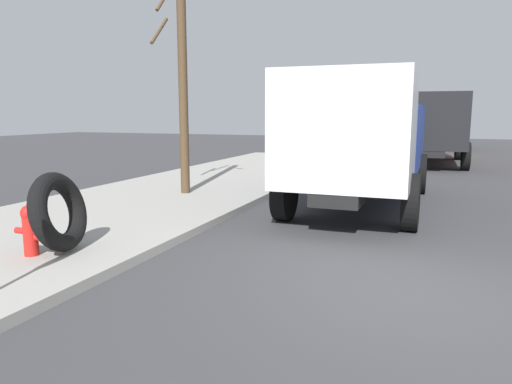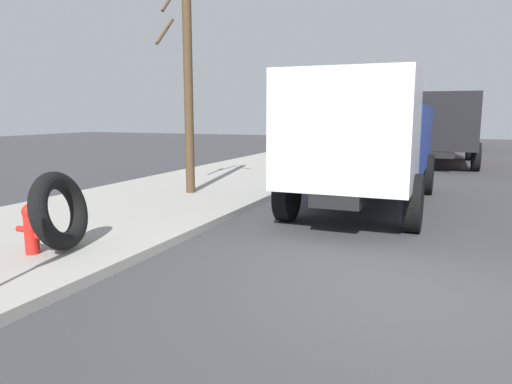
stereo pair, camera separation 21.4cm
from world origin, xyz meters
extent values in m
plane|color=#38383A|center=(0.00, 0.00, 0.00)|extent=(80.00, 80.00, 0.00)
cube|color=#99968E|center=(0.00, 6.50, 0.07)|extent=(36.00, 5.00, 0.15)
cylinder|color=red|center=(-0.62, 5.44, 0.44)|extent=(0.20, 0.20, 0.57)
sphere|color=red|center=(-0.62, 5.44, 0.78)|extent=(0.24, 0.24, 0.24)
cylinder|color=red|center=(-0.62, 5.26, 0.51)|extent=(0.09, 0.16, 0.09)
cylinder|color=red|center=(-0.62, 5.62, 0.51)|extent=(0.09, 0.16, 0.09)
cylinder|color=red|center=(-0.62, 5.26, 0.44)|extent=(0.11, 0.16, 0.11)
torus|color=black|center=(-0.33, 5.16, 0.77)|extent=(1.27, 0.73, 1.23)
cube|color=#1E3899|center=(6.96, 1.62, 1.60)|extent=(4.80, 2.51, 1.60)
cube|color=silver|center=(3.36, 1.63, 1.90)|extent=(2.00, 2.50, 2.20)
cube|color=black|center=(5.86, 1.62, 0.67)|extent=(7.00, 0.91, 0.24)
cylinder|color=black|center=(3.55, 0.38, 0.55)|extent=(1.10, 0.30, 1.10)
cylinder|color=black|center=(3.56, 2.88, 0.55)|extent=(1.10, 0.30, 1.10)
cylinder|color=black|center=(8.15, 0.37, 0.55)|extent=(1.10, 0.30, 1.10)
cylinder|color=black|center=(8.16, 2.87, 0.55)|extent=(1.10, 0.30, 1.10)
cube|color=orange|center=(17.85, 0.26, 1.60)|extent=(4.86, 2.62, 1.60)
cube|color=black|center=(14.25, 0.17, 1.90)|extent=(2.06, 2.55, 2.20)
cube|color=black|center=(16.75, 0.23, 0.67)|extent=(7.02, 1.07, 0.24)
cylinder|color=black|center=(14.48, -1.07, 0.55)|extent=(1.11, 0.33, 1.10)
cylinder|color=black|center=(14.42, 1.42, 0.55)|extent=(1.11, 0.33, 1.10)
cylinder|color=black|center=(19.08, -0.96, 0.55)|extent=(1.11, 0.33, 1.10)
cylinder|color=black|center=(19.02, 1.54, 0.55)|extent=(1.11, 0.33, 1.10)
cube|color=slate|center=(28.75, -0.11, 1.60)|extent=(4.85, 2.60, 1.60)
cube|color=maroon|center=(25.15, -0.19, 1.90)|extent=(2.05, 2.54, 2.20)
cube|color=black|center=(27.65, -0.14, 0.67)|extent=(7.02, 1.05, 0.24)
cylinder|color=black|center=(25.38, -1.44, 0.55)|extent=(1.11, 0.32, 1.10)
cylinder|color=black|center=(25.32, 1.06, 0.55)|extent=(1.11, 0.32, 1.10)
cylinder|color=black|center=(29.98, -1.34, 0.55)|extent=(1.11, 0.32, 1.10)
cylinder|color=black|center=(29.92, 1.16, 0.55)|extent=(1.11, 0.32, 1.10)
cylinder|color=#4C3823|center=(5.13, 6.08, 3.11)|extent=(0.23, 0.23, 5.92)
cylinder|color=#4C3823|center=(5.00, 6.64, 4.25)|extent=(1.19, 0.33, 0.83)
camera|label=1|loc=(-5.79, -0.04, 2.21)|focal=33.63mm
camera|label=2|loc=(-5.72, -0.24, 2.21)|focal=33.63mm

